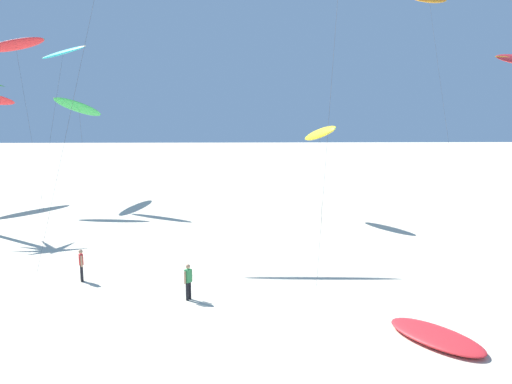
% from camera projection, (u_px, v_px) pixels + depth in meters
% --- Properties ---
extents(flying_kite_0, '(2.71, 10.31, 7.85)m').
position_uv_depth(flying_kite_0, '(320.00, 133.00, 39.57)').
color(flying_kite_0, yellow).
rests_on(flying_kite_0, ground).
extents(flying_kite_1, '(5.74, 4.34, 15.44)m').
position_uv_depth(flying_kite_1, '(15.00, 45.00, 44.96)').
color(flying_kite_1, red).
rests_on(flying_kite_1, ground).
extents(flying_kite_2, '(3.64, 8.70, 10.21)m').
position_uv_depth(flying_kite_2, '(79.00, 107.00, 48.78)').
color(flying_kite_2, green).
rests_on(flying_kite_2, ground).
extents(flying_kite_7, '(5.59, 10.10, 14.61)m').
position_uv_depth(flying_kite_7, '(63.00, 52.00, 45.87)').
color(flying_kite_7, '#19B2B7').
rests_on(flying_kite_7, ground).
extents(grounded_kite_0, '(3.66, 4.30, 0.34)m').
position_uv_depth(grounded_kite_0, '(436.00, 336.00, 18.82)').
color(grounded_kite_0, red).
rests_on(grounded_kite_0, ground).
extents(person_near_left, '(0.30, 0.48, 1.65)m').
position_uv_depth(person_near_left, '(81.00, 264.00, 25.38)').
color(person_near_left, black).
rests_on(person_near_left, ground).
extents(person_near_right, '(0.35, 0.42, 1.67)m').
position_uv_depth(person_near_right, '(188.00, 280.00, 22.86)').
color(person_near_right, black).
rests_on(person_near_right, ground).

